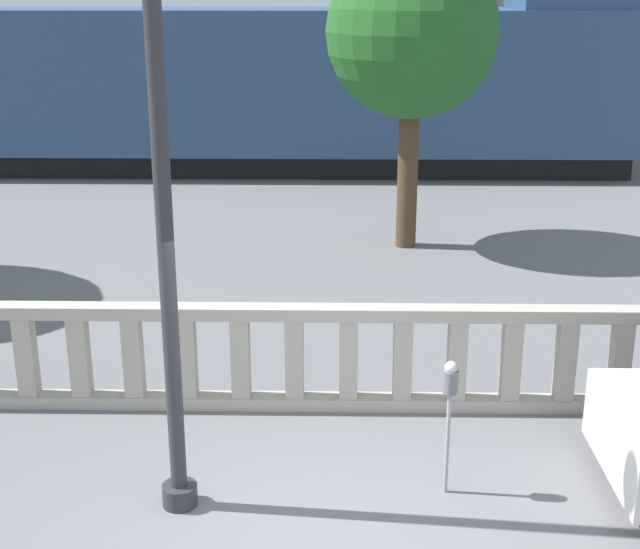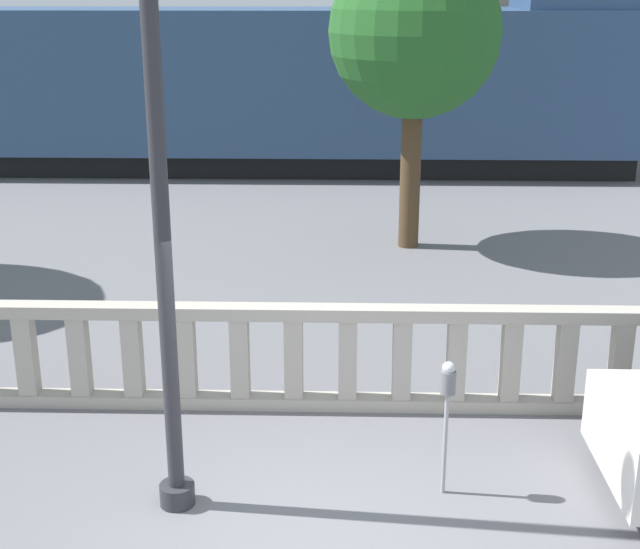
{
  "view_description": "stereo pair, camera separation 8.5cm",
  "coord_description": "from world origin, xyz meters",
  "px_view_note": "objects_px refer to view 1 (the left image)",
  "views": [
    {
      "loc": [
        0.15,
        -6.26,
        4.54
      ],
      "look_at": [
        -0.03,
        3.67,
        1.23
      ],
      "focal_mm": 50.0,
      "sensor_mm": 36.0,
      "label": 1
    },
    {
      "loc": [
        0.24,
        -6.25,
        4.54
      ],
      "look_at": [
        -0.03,
        3.67,
        1.23
      ],
      "focal_mm": 50.0,
      "sensor_mm": 36.0,
      "label": 2
    }
  ],
  "objects_px": {
    "lamppost": "(162,173)",
    "parking_meter": "(450,392)",
    "tree_left": "(412,33)",
    "train_near": "(185,87)"
  },
  "relations": [
    {
      "from": "lamppost",
      "to": "parking_meter",
      "type": "bearing_deg",
      "value": 6.0
    },
    {
      "from": "train_near",
      "to": "lamppost",
      "type": "bearing_deg",
      "value": -81.27
    },
    {
      "from": "lamppost",
      "to": "train_near",
      "type": "bearing_deg",
      "value": 98.73
    },
    {
      "from": "lamppost",
      "to": "train_near",
      "type": "height_order",
      "value": "lamppost"
    },
    {
      "from": "lamppost",
      "to": "parking_meter",
      "type": "height_order",
      "value": "lamppost"
    },
    {
      "from": "parking_meter",
      "to": "tree_left",
      "type": "xyz_separation_m",
      "value": [
        0.21,
        8.04,
        2.65
      ]
    },
    {
      "from": "parking_meter",
      "to": "train_near",
      "type": "height_order",
      "value": "train_near"
    },
    {
      "from": "tree_left",
      "to": "train_near",
      "type": "bearing_deg",
      "value": 126.47
    },
    {
      "from": "lamppost",
      "to": "train_near",
      "type": "xyz_separation_m",
      "value": [
        -2.3,
        14.98,
        -1.04
      ]
    },
    {
      "from": "train_near",
      "to": "tree_left",
      "type": "xyz_separation_m",
      "value": [
        4.94,
        -6.69,
        1.65
      ]
    }
  ]
}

